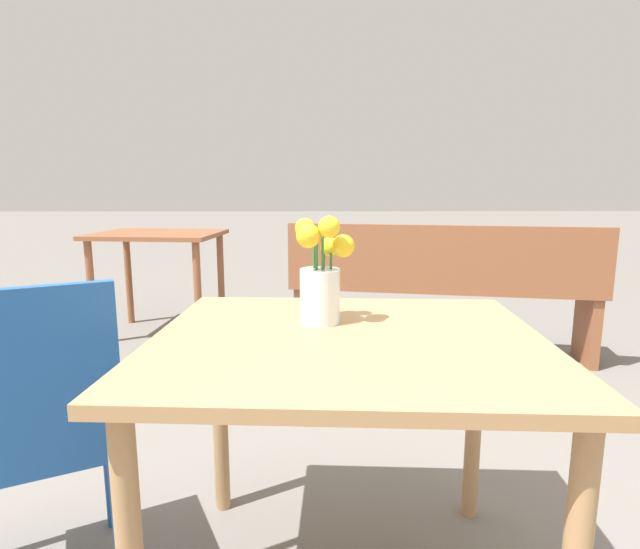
{
  "coord_description": "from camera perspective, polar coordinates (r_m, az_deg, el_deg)",
  "views": [
    {
      "loc": [
        -0.08,
        -1.17,
        1.08
      ],
      "look_at": [
        -0.07,
        0.12,
        0.85
      ],
      "focal_mm": 28.0,
      "sensor_mm": 36.0,
      "label": 1
    }
  ],
  "objects": [
    {
      "name": "table_front",
      "position": [
        1.26,
        3.17,
        -11.25
      ],
      "size": [
        0.99,
        0.87,
        0.72
      ],
      "color": "tan",
      "rests_on": "ground_plane"
    },
    {
      "name": "cafe_chair",
      "position": [
        1.47,
        -29.9,
        -14.84
      ],
      "size": [
        0.54,
        0.54,
        0.87
      ],
      "color": "#1E519E",
      "rests_on": "ground_plane"
    },
    {
      "name": "bench_near",
      "position": [
        3.2,
        13.66,
        -1.11
      ],
      "size": [
        1.94,
        0.71,
        0.85
      ],
      "color": "brown",
      "rests_on": "ground_plane"
    },
    {
      "name": "table_back",
      "position": [
        3.77,
        -17.99,
        2.69
      ],
      "size": [
        0.93,
        0.75,
        0.75
      ],
      "color": "brown",
      "rests_on": "ground_plane"
    },
    {
      "name": "flower_vase",
      "position": [
        1.32,
        0.1,
        -0.89
      ],
      "size": [
        0.16,
        0.14,
        0.29
      ],
      "color": "silver",
      "rests_on": "table_front"
    }
  ]
}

